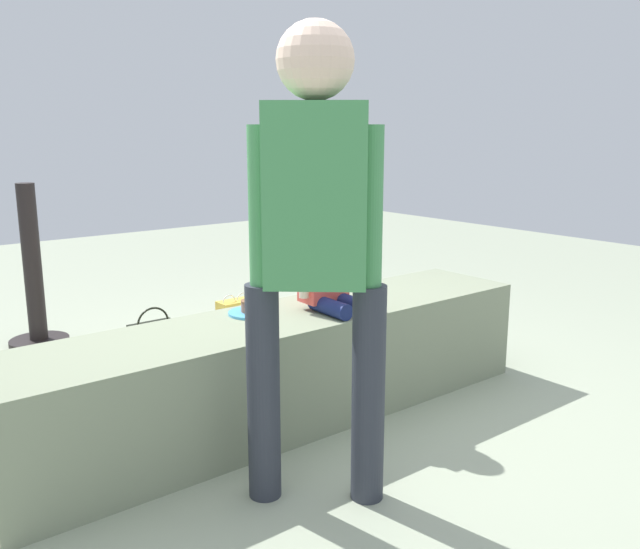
% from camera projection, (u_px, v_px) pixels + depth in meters
% --- Properties ---
extents(ground_plane, '(12.00, 12.00, 0.00)m').
position_uv_depth(ground_plane, '(286.00, 419.00, 3.15)').
color(ground_plane, '#99A28A').
extents(concrete_ledge, '(2.64, 0.54, 0.51)m').
position_uv_depth(concrete_ledge, '(286.00, 368.00, 3.10)').
color(concrete_ledge, gray).
rests_on(concrete_ledge, ground_plane).
extents(child_seated, '(0.28, 0.32, 0.48)m').
position_uv_depth(child_seated, '(326.00, 265.00, 3.10)').
color(child_seated, navy).
rests_on(child_seated, concrete_ledge).
extents(adult_standing, '(0.41, 0.38, 1.68)m').
position_uv_depth(adult_standing, '(315.00, 226.00, 2.27)').
color(adult_standing, '#2C2F3A').
rests_on(adult_standing, ground_plane).
extents(cake_plate, '(0.22, 0.22, 0.07)m').
position_uv_depth(cake_plate, '(252.00, 309.00, 3.06)').
color(cake_plate, '#4CA5D8').
rests_on(cake_plate, concrete_ledge).
extents(gift_bag, '(0.23, 0.12, 0.34)m').
position_uv_depth(gift_bag, '(237.00, 323.00, 4.16)').
color(gift_bag, gold).
rests_on(gift_bag, ground_plane).
extents(railing_post, '(0.36, 0.36, 1.02)m').
position_uv_depth(railing_post, '(34.00, 287.00, 4.15)').
color(railing_post, black).
rests_on(railing_post, ground_plane).
extents(water_bottle_near_gift, '(0.07, 0.07, 0.20)m').
position_uv_depth(water_bottle_near_gift, '(310.00, 317.00, 4.53)').
color(water_bottle_near_gift, silver).
rests_on(water_bottle_near_gift, ground_plane).
extents(party_cup_red, '(0.08, 0.08, 0.10)m').
position_uv_depth(party_cup_red, '(275.00, 373.00, 3.61)').
color(party_cup_red, red).
rests_on(party_cup_red, ground_plane).
extents(cake_box_white, '(0.33, 0.35, 0.15)m').
position_uv_depth(cake_box_white, '(227.00, 356.00, 3.80)').
color(cake_box_white, white).
rests_on(cake_box_white, ground_plane).
extents(handbag_black_leather, '(0.27, 0.15, 0.32)m').
position_uv_depth(handbag_black_leather, '(154.00, 341.00, 3.94)').
color(handbag_black_leather, black).
rests_on(handbag_black_leather, ground_plane).
extents(handbag_brown_canvas, '(0.32, 0.14, 0.32)m').
position_uv_depth(handbag_brown_canvas, '(354.00, 335.00, 4.06)').
color(handbag_brown_canvas, brown).
rests_on(handbag_brown_canvas, ground_plane).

